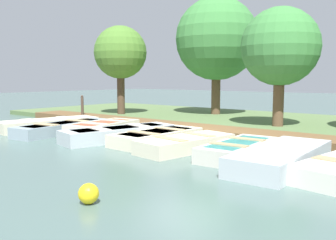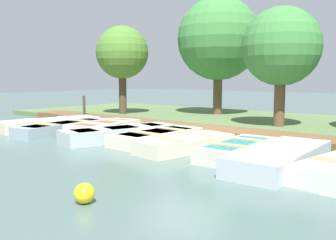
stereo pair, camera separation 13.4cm
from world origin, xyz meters
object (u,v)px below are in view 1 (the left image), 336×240
at_px(rowboat_3, 119,133).
at_px(rowboat_7, 282,157).
at_px(rowboat_5, 186,143).
at_px(park_tree_left, 217,39).
at_px(rowboat_2, 103,128).
at_px(park_tree_center, 280,47).
at_px(rowboat_4, 157,137).
at_px(mooring_post_near, 82,108).
at_px(park_tree_far_left, 120,53).
at_px(rowboat_0, 49,124).
at_px(rowboat_1, 62,128).
at_px(buoy, 89,194).
at_px(rowboat_6, 238,149).

relative_size(rowboat_3, rowboat_7, 1.08).
xyz_separation_m(rowboat_5, park_tree_left, (-7.21, -3.60, 3.47)).
xyz_separation_m(rowboat_2, park_tree_center, (-4.28, 4.30, 2.72)).
relative_size(rowboat_4, mooring_post_near, 2.64).
xyz_separation_m(rowboat_5, mooring_post_near, (-2.72, -7.77, 0.38)).
height_order(rowboat_3, rowboat_7, rowboat_7).
bearing_deg(park_tree_far_left, mooring_post_near, -21.40).
bearing_deg(rowboat_4, rowboat_2, -90.89).
relative_size(rowboat_0, mooring_post_near, 3.26).
relative_size(park_tree_far_left, park_tree_left, 0.77).
height_order(rowboat_1, rowboat_4, rowboat_1).
distance_m(rowboat_1, buoy, 7.69).
distance_m(rowboat_1, park_tree_far_left, 5.76).
relative_size(rowboat_1, buoy, 11.72).
relative_size(rowboat_2, rowboat_6, 1.03).
height_order(rowboat_2, park_tree_center, park_tree_center).
bearing_deg(buoy, rowboat_1, -122.30).
bearing_deg(rowboat_5, rowboat_2, -89.21).
bearing_deg(rowboat_3, rowboat_0, -76.58).
bearing_deg(rowboat_1, rowboat_3, 86.63).
height_order(rowboat_3, rowboat_5, rowboat_3).
relative_size(rowboat_6, mooring_post_near, 2.38).
bearing_deg(rowboat_7, buoy, -19.66).
height_order(rowboat_0, rowboat_4, rowboat_0).
height_order(rowboat_2, rowboat_6, rowboat_2).
xyz_separation_m(rowboat_3, rowboat_6, (-0.12, 4.02, -0.02)).
xyz_separation_m(rowboat_3, mooring_post_near, (-2.68, -5.20, 0.36)).
bearing_deg(rowboat_5, rowboat_7, 95.17).
bearing_deg(rowboat_2, rowboat_6, 77.65).
distance_m(buoy, park_tree_center, 9.53).
bearing_deg(rowboat_7, rowboat_2, -97.89).
bearing_deg(rowboat_3, rowboat_7, 101.68).
bearing_deg(park_tree_far_left, rowboat_0, 9.70).
relative_size(rowboat_4, park_tree_center, 0.69).
relative_size(rowboat_0, rowboat_5, 1.27).
bearing_deg(rowboat_6, rowboat_4, -98.03).
bearing_deg(park_tree_left, rowboat_1, -11.93).
xyz_separation_m(rowboat_4, mooring_post_near, (-2.33, -6.43, 0.38)).
bearing_deg(park_tree_center, park_tree_left, -120.71).
height_order(rowboat_5, rowboat_7, rowboat_7).
distance_m(rowboat_1, park_tree_center, 7.99).
xyz_separation_m(rowboat_6, park_tree_far_left, (-4.29, -8.54, 2.85)).
distance_m(rowboat_1, rowboat_7, 7.81).
relative_size(rowboat_3, rowboat_5, 1.27).
bearing_deg(buoy, rowboat_6, 178.64).
xyz_separation_m(rowboat_0, rowboat_7, (0.22, 8.99, 0.01)).
distance_m(park_tree_far_left, park_tree_center, 7.56).
xyz_separation_m(rowboat_0, park_tree_center, (-4.73, 6.80, 2.74)).
xyz_separation_m(rowboat_0, rowboat_3, (0.03, 3.77, 0.01)).
height_order(mooring_post_near, park_tree_left, park_tree_left).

